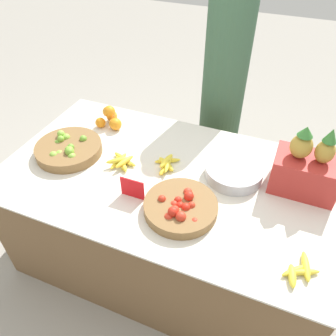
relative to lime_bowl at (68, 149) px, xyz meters
name	(u,v)px	position (x,y,z in m)	size (l,w,h in m)	color
ground_plane	(168,253)	(0.62, 0.05, -0.78)	(12.00, 12.00, 0.00)	#A39E93
market_table	(168,218)	(0.62, 0.05, -0.40)	(1.86, 1.07, 0.74)	brown
lime_bowl	(68,149)	(0.00, 0.00, 0.00)	(0.39, 0.39, 0.10)	olive
tomato_basket	(180,207)	(0.78, -0.18, 0.00)	(0.36, 0.36, 0.09)	olive
orange_pile	(110,118)	(0.08, 0.36, 0.02)	(0.18, 0.16, 0.13)	orange
metal_bowl	(234,172)	(0.96, 0.17, 0.00)	(0.31, 0.31, 0.07)	#B7B7BF
price_sign	(132,188)	(0.52, -0.18, 0.03)	(0.13, 0.01, 0.12)	red
produce_crate	(306,169)	(1.31, 0.22, 0.10)	(0.32, 0.21, 0.39)	#B22D28
banana_bunch_front_right	(166,163)	(0.59, 0.11, -0.01)	(0.15, 0.18, 0.06)	yellow
banana_bunch_front_center	(299,271)	(1.35, -0.31, -0.02)	(0.16, 0.20, 0.03)	yellow
banana_bunch_middle_right	(122,161)	(0.34, 0.03, -0.01)	(0.18, 0.17, 0.05)	yellow
vendor_person	(222,99)	(0.69, 0.91, 0.01)	(0.30, 0.30, 1.69)	#385B42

